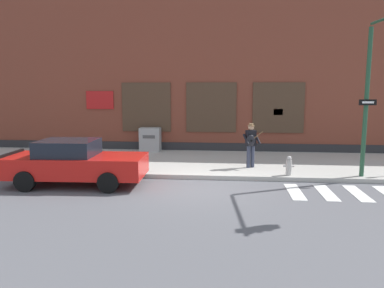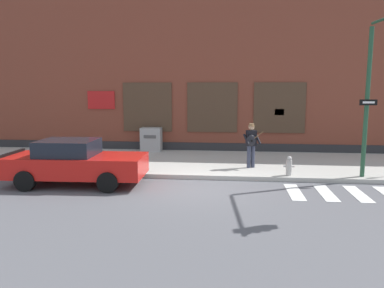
% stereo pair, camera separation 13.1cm
% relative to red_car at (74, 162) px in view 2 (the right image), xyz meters
% --- Properties ---
extents(ground_plane, '(160.00, 160.00, 0.00)m').
position_rel_red_car_xyz_m(ground_plane, '(4.28, -0.06, -0.77)').
color(ground_plane, '#56565B').
extents(sidewalk, '(28.00, 5.48, 0.16)m').
position_rel_red_car_xyz_m(sidewalk, '(4.28, 3.86, -0.69)').
color(sidewalk, '#ADAAA3').
rests_on(sidewalk, ground).
extents(building_backdrop, '(28.00, 4.06, 7.71)m').
position_rel_red_car_xyz_m(building_backdrop, '(4.28, 8.59, 3.08)').
color(building_backdrop, brown).
rests_on(building_backdrop, ground).
extents(crosswalk, '(5.20, 1.90, 0.01)m').
position_rel_red_car_xyz_m(crosswalk, '(9.62, -0.18, -0.76)').
color(crosswalk, silver).
rests_on(crosswalk, ground).
extents(red_car, '(4.66, 2.11, 1.53)m').
position_rel_red_car_xyz_m(red_car, '(0.00, 0.00, 0.00)').
color(red_car, red).
rests_on(red_car, ground).
extents(busker, '(0.79, 0.67, 1.73)m').
position_rel_red_car_xyz_m(busker, '(6.00, 2.66, 0.38)').
color(busker, '#33384C').
rests_on(busker, sidewalk).
extents(utility_box, '(1.00, 0.65, 1.16)m').
position_rel_red_car_xyz_m(utility_box, '(1.30, 6.15, -0.03)').
color(utility_box, '#9E9E9E').
rests_on(utility_box, sidewalk).
extents(fire_hydrant, '(0.38, 0.20, 0.70)m').
position_rel_red_car_xyz_m(fire_hydrant, '(7.29, 1.47, -0.27)').
color(fire_hydrant, '#B2ADA8').
rests_on(fire_hydrant, sidewalk).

